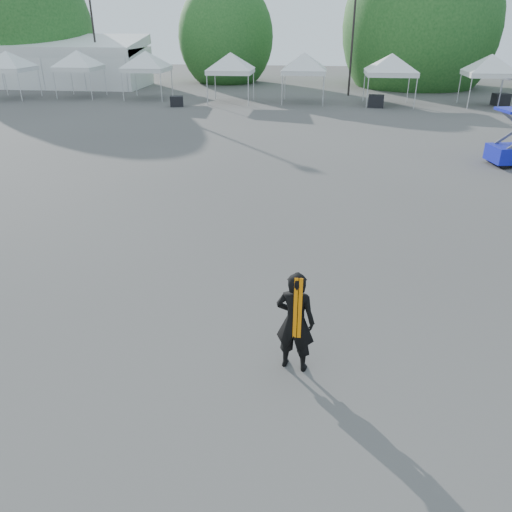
# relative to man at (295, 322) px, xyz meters

# --- Properties ---
(ground) EXTENTS (120.00, 120.00, 0.00)m
(ground) POSITION_rel_man_xyz_m (-0.55, 2.24, -0.90)
(ground) COLOR #474442
(ground) RESTS_ON ground
(marquee) EXTENTS (15.00, 6.25, 4.23)m
(marquee) POSITION_rel_man_xyz_m (-22.55, 37.24, 1.07)
(marquee) COLOR white
(marquee) RESTS_ON ground
(light_pole_west) EXTENTS (0.60, 0.25, 10.30)m
(light_pole_west) POSITION_rel_man_xyz_m (-18.55, 36.24, 4.87)
(light_pole_west) COLOR black
(light_pole_west) RESTS_ON ground
(light_pole_east) EXTENTS (0.60, 0.25, 9.80)m
(light_pole_east) POSITION_rel_man_xyz_m (2.45, 34.24, 4.62)
(light_pole_east) COLOR black
(light_pole_east) RESTS_ON ground
(tree_far_w) EXTENTS (4.80, 4.80, 7.30)m
(tree_far_w) POSITION_rel_man_xyz_m (-26.55, 40.24, 3.64)
(tree_far_w) COLOR #382314
(tree_far_w) RESTS_ON ground
(tree_mid_w) EXTENTS (4.16, 4.16, 6.33)m
(tree_mid_w) POSITION_rel_man_xyz_m (-8.55, 42.24, 3.03)
(tree_mid_w) COLOR #382314
(tree_mid_w) RESTS_ON ground
(tree_mid_e) EXTENTS (5.12, 5.12, 7.79)m
(tree_mid_e) POSITION_rel_man_xyz_m (8.45, 41.24, 3.94)
(tree_mid_e) COLOR #382314
(tree_mid_e) RESTS_ON ground
(tent_a) EXTENTS (4.25, 4.25, 3.88)m
(tent_a) POSITION_rel_man_xyz_m (-22.46, 29.51, 2.16)
(tent_a) COLOR silver
(tent_a) RESTS_ON ground
(tent_b) EXTENTS (4.15, 4.15, 3.88)m
(tent_b) POSITION_rel_man_xyz_m (-17.73, 30.85, 2.16)
(tent_b) COLOR silver
(tent_b) RESTS_ON ground
(tent_c) EXTENTS (4.31, 4.31, 3.88)m
(tent_c) POSITION_rel_man_xyz_m (-12.42, 30.64, 2.16)
(tent_c) COLOR silver
(tent_c) RESTS_ON ground
(tent_d) EXTENTS (4.31, 4.31, 3.88)m
(tent_d) POSITION_rel_man_xyz_m (-6.02, 29.63, 2.16)
(tent_d) COLOR silver
(tent_d) RESTS_ON ground
(tent_e) EXTENTS (4.25, 4.25, 3.88)m
(tent_e) POSITION_rel_man_xyz_m (-0.93, 30.08, 2.16)
(tent_e) COLOR silver
(tent_e) RESTS_ON ground
(tent_f) EXTENTS (4.66, 4.66, 3.88)m
(tent_f) POSITION_rel_man_xyz_m (4.91, 29.73, 2.16)
(tent_f) COLOR silver
(tent_f) RESTS_ON ground
(tent_g) EXTENTS (4.22, 4.22, 3.88)m
(tent_g) POSITION_rel_man_xyz_m (11.34, 29.90, 2.16)
(tent_g) COLOR silver
(tent_g) RESTS_ON ground
(man) EXTENTS (0.73, 0.56, 1.79)m
(man) POSITION_rel_man_xyz_m (0.00, 0.00, 0.00)
(man) COLOR black
(man) RESTS_ON ground
(crate_west) EXTENTS (1.01, 0.87, 0.68)m
(crate_west) POSITION_rel_man_xyz_m (-9.38, 27.28, -0.56)
(crate_west) COLOR black
(crate_west) RESTS_ON ground
(crate_mid) EXTENTS (1.09, 0.88, 0.79)m
(crate_mid) POSITION_rel_man_xyz_m (4.01, 28.56, -0.50)
(crate_mid) COLOR black
(crate_mid) RESTS_ON ground
(crate_east) EXTENTS (1.18, 1.01, 0.79)m
(crate_east) POSITION_rel_man_xyz_m (12.59, 30.38, -0.50)
(crate_east) COLOR black
(crate_east) RESTS_ON ground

